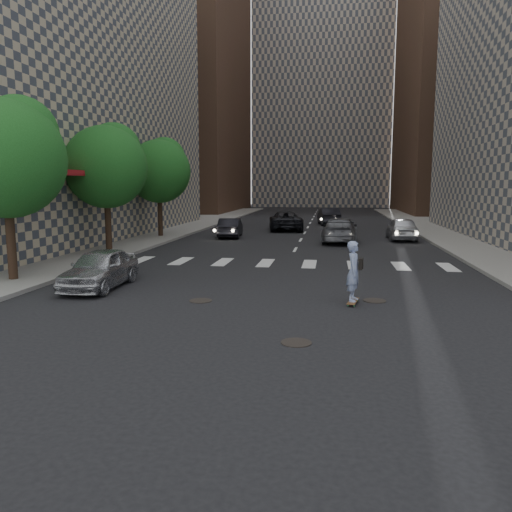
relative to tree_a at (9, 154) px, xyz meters
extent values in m
plane|color=black|center=(9.45, -3.14, -4.65)|extent=(160.00, 160.00, 0.00)
cube|color=gray|center=(-5.05, 16.86, -4.57)|extent=(13.00, 80.00, 0.15)
cube|color=tan|center=(-9.05, 15.36, 7.85)|extent=(15.00, 33.00, 25.00)
cube|color=black|center=(-1.75, 6.86, -2.65)|extent=(0.30, 14.00, 4.00)
cube|color=maroon|center=(-0.95, 6.86, -0.55)|extent=(1.60, 14.00, 0.25)
cube|color=brown|center=(-10.55, 51.86, 15.35)|extent=(18.00, 24.00, 40.00)
cube|color=brown|center=(29.45, 51.86, 13.35)|extent=(18.00, 24.00, 36.00)
cube|color=#ADA08E|center=(9.45, 74.86, 19.35)|extent=(22.00, 20.00, 48.00)
cylinder|color=#382619|center=(-0.05, -0.14, -3.10)|extent=(0.32, 0.32, 2.80)
sphere|color=#1A4C19|center=(-0.05, -0.14, -0.20)|extent=(4.20, 4.20, 4.20)
sphere|color=#1A4C19|center=(0.15, 0.46, 0.70)|extent=(2.80, 2.80, 2.80)
cylinder|color=#382619|center=(-0.05, 7.86, -3.10)|extent=(0.32, 0.32, 2.80)
sphere|color=#1A4C19|center=(-0.05, 7.86, -0.20)|extent=(4.20, 4.20, 4.20)
sphere|color=#1A4C19|center=(0.15, 8.46, 0.70)|extent=(2.80, 2.80, 2.80)
cylinder|color=#382619|center=(-0.05, 15.86, -3.10)|extent=(0.32, 0.32, 2.80)
sphere|color=#1A4C19|center=(-0.05, 15.86, -0.20)|extent=(4.20, 4.20, 4.20)
sphere|color=#1A4C19|center=(0.15, 16.46, 0.70)|extent=(2.80, 2.80, 2.80)
cylinder|color=black|center=(10.65, -5.64, -4.64)|extent=(0.70, 0.70, 0.02)
cylinder|color=black|center=(7.45, -1.94, -4.64)|extent=(0.70, 0.70, 0.02)
cylinder|color=black|center=(12.75, -1.14, -4.64)|extent=(0.70, 0.70, 0.02)
cube|color=brown|center=(12.08, -1.65, -4.56)|extent=(0.42, 0.98, 0.02)
cylinder|color=green|center=(11.93, -1.96, -4.61)|extent=(0.04, 0.07, 0.06)
cylinder|color=green|center=(12.10, -2.00, -4.61)|extent=(0.04, 0.07, 0.06)
cylinder|color=green|center=(12.06, -1.30, -4.61)|extent=(0.04, 0.07, 0.06)
cylinder|color=green|center=(12.23, -1.33, -4.61)|extent=(0.04, 0.07, 0.06)
imported|color=#8E9BCF|center=(12.08, -1.65, -3.65)|extent=(0.55, 0.73, 1.80)
cube|color=black|center=(12.28, -1.63, -3.43)|extent=(0.16, 0.31, 0.34)
imported|color=#B0B1B7|center=(3.50, -0.51, -3.97)|extent=(1.70, 4.03, 1.36)
imported|color=black|center=(4.59, 16.86, -3.99)|extent=(1.78, 4.11, 1.32)
imported|color=#57585E|center=(11.94, 14.94, -3.89)|extent=(2.41, 5.34, 1.52)
imported|color=black|center=(7.83, 22.86, -3.89)|extent=(3.20, 5.70, 1.50)
imported|color=silver|center=(15.95, 16.86, -3.90)|extent=(1.82, 4.41, 1.49)
imported|color=black|center=(11.17, 28.86, -3.88)|extent=(2.22, 4.84, 1.54)
camera|label=1|loc=(11.37, -16.52, -1.12)|focal=35.00mm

